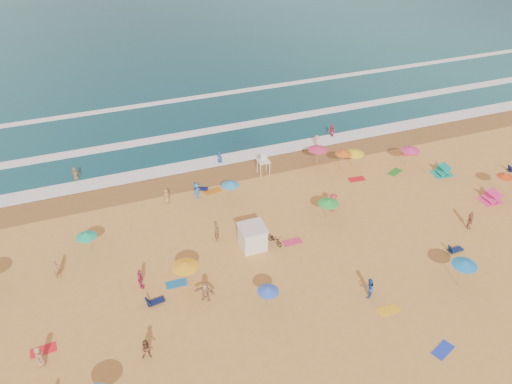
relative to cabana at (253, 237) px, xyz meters
name	(u,v)px	position (x,y,z in m)	size (l,w,h in m)	color
ground	(261,248)	(0.60, -0.45, -1.00)	(220.00, 220.00, 0.00)	gold
ocean	(122,6)	(0.60, 83.55, -1.00)	(220.00, 140.00, 0.18)	#0C4756
wet_sand	(219,174)	(0.60, 12.05, -0.99)	(220.00, 220.00, 0.00)	olive
surf_foam	(197,136)	(0.60, 20.87, -0.90)	(200.00, 18.70, 0.05)	white
cabana	(253,237)	(0.00, 0.00, 0.00)	(2.00, 2.00, 2.00)	white
cabana_roof	(252,228)	(0.00, 0.00, 1.06)	(2.20, 2.20, 0.12)	silver
bicycle	(275,239)	(1.90, -0.30, -0.54)	(0.61, 1.76, 0.93)	black
lifeguard_stand	(264,165)	(5.03, 10.46, 0.05)	(1.20, 1.20, 2.10)	white
beach_umbrellas	(291,224)	(3.16, -0.76, 1.11)	(58.71, 26.40, 0.80)	#FF391A
loungers	(348,259)	(6.78, -4.37, -0.83)	(47.24, 24.96, 0.34)	#101851
towels	(309,248)	(4.45, -1.93, -0.98)	(40.55, 27.01, 0.03)	red
popup_tents	(467,182)	(23.22, 1.12, -0.40)	(3.43, 7.37, 1.20)	#F43690
beachgoers	(248,217)	(0.69, 3.03, -0.20)	(36.85, 25.46, 2.15)	#C13061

